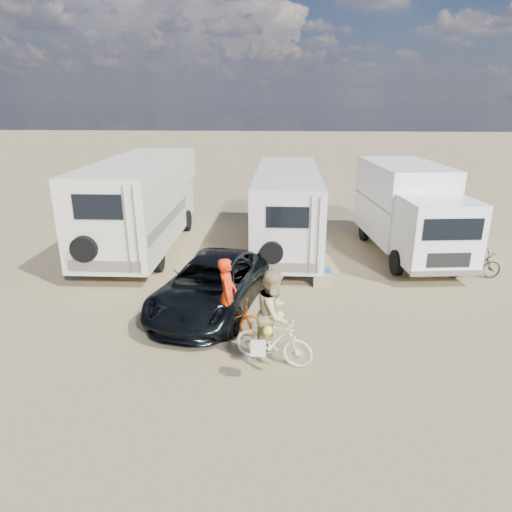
# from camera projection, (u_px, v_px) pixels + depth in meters

# --- Properties ---
(ground) EXTENTS (140.00, 140.00, 0.00)m
(ground) POSITION_uv_depth(u_px,v_px,m) (297.00, 345.00, 10.21)
(ground) COLOR #98825B
(ground) RESTS_ON ground
(rv_main) EXTENTS (2.22, 7.54, 2.85)m
(rv_main) POSITION_uv_depth(u_px,v_px,m) (287.00, 210.00, 16.37)
(rv_main) COLOR silver
(rv_main) RESTS_ON ground
(rv_left) EXTENTS (2.57, 7.93, 3.21)m
(rv_left) POSITION_uv_depth(u_px,v_px,m) (142.00, 205.00, 16.32)
(rv_left) COLOR beige
(rv_left) RESTS_ON ground
(box_truck) EXTENTS (2.92, 6.36, 3.09)m
(box_truck) POSITION_uv_depth(u_px,v_px,m) (411.00, 212.00, 15.57)
(box_truck) COLOR white
(box_truck) RESTS_ON ground
(dark_suv) EXTENTS (3.16, 5.16, 1.34)m
(dark_suv) POSITION_uv_depth(u_px,v_px,m) (212.00, 285.00, 11.78)
(dark_suv) COLOR black
(dark_suv) RESTS_ON ground
(bike_man) EXTENTS (1.65, 0.61, 0.86)m
(bike_man) POSITION_uv_depth(u_px,v_px,m) (228.00, 319.00, 10.46)
(bike_man) COLOR #C84808
(bike_man) RESTS_ON ground
(bike_woman) EXTENTS (1.75, 0.99, 1.01)m
(bike_woman) POSITION_uv_depth(u_px,v_px,m) (273.00, 341.00, 9.38)
(bike_woman) COLOR beige
(bike_woman) RESTS_ON ground
(rider_man) EXTENTS (0.43, 0.64, 1.74)m
(rider_man) POSITION_uv_depth(u_px,v_px,m) (228.00, 302.00, 10.32)
(rider_man) COLOR red
(rider_man) RESTS_ON ground
(rider_woman) EXTENTS (0.97, 1.10, 1.89)m
(rider_woman) POSITION_uv_depth(u_px,v_px,m) (274.00, 322.00, 9.23)
(rider_woman) COLOR tan
(rider_woman) RESTS_ON ground
(bike_parked) EXTENTS (1.70, 0.64, 0.88)m
(bike_parked) POSITION_uv_depth(u_px,v_px,m) (473.00, 265.00, 13.87)
(bike_parked) COLOR black
(bike_parked) RESTS_ON ground
(cooler) EXTENTS (0.57, 0.42, 0.45)m
(cooler) POSITION_uv_depth(u_px,v_px,m) (321.00, 277.00, 13.52)
(cooler) COLOR #205096
(cooler) RESTS_ON ground
(crate) EXTENTS (0.52, 0.52, 0.40)m
(crate) POSITION_uv_depth(u_px,v_px,m) (321.00, 279.00, 13.43)
(crate) COLOR #998551
(crate) RESTS_ON ground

